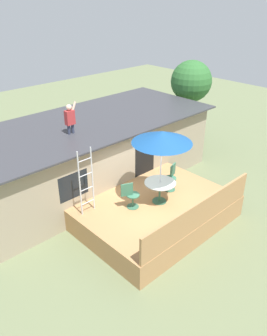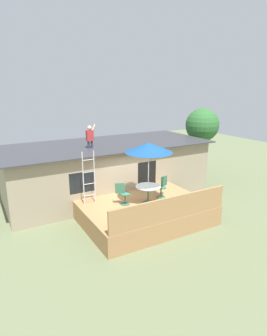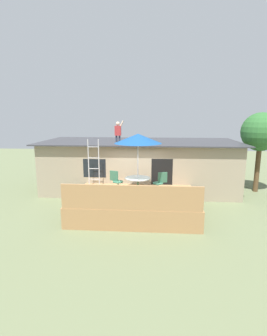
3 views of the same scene
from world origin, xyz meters
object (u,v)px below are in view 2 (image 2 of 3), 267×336
at_px(patio_chair_right, 162,187).
at_px(backyard_tree, 202,126).
at_px(patio_chair_left, 123,194).
at_px(step_ladder, 89,178).
at_px(person_figure, 90,135).
at_px(patio_umbrella, 149,148).
at_px(patio_table, 148,190).

height_order(patio_chair_right, backyard_tree, backyard_tree).
bearing_deg(patio_chair_left, step_ladder, 169.72).
bearing_deg(step_ladder, patio_chair_right, -16.46).
bearing_deg(person_figure, patio_chair_left, -84.16).
bearing_deg(person_figure, patio_umbrella, -68.82).
bearing_deg(step_ladder, patio_umbrella, -29.33).
bearing_deg(backyard_tree, patio_chair_right, -146.96).
distance_m(step_ladder, patio_chair_right, 3.19).
xyz_separation_m(patio_chair_right, backyard_tree, (5.27, 3.43, 1.91)).
bearing_deg(patio_chair_right, patio_umbrella, -0.00).
distance_m(patio_chair_right, backyard_tree, 6.57).
relative_size(patio_table, patio_chair_left, 1.13).
height_order(patio_table, person_figure, person_figure).
bearing_deg(patio_chair_right, patio_table, -0.00).
distance_m(step_ladder, backyard_tree, 8.73).
relative_size(patio_table, backyard_tree, 0.25).
height_order(person_figure, backyard_tree, backyard_tree).
bearing_deg(patio_chair_left, patio_umbrella, -0.00).
xyz_separation_m(person_figure, backyard_tree, (7.39, 0.57, -0.12)).
distance_m(patio_table, step_ladder, 2.46).
relative_size(patio_umbrella, step_ladder, 1.15).
distance_m(step_ladder, patio_chair_left, 1.53).
bearing_deg(patio_umbrella, step_ladder, 150.67).
bearing_deg(patio_table, step_ladder, 150.67).
bearing_deg(patio_umbrella, backyard_tree, 31.09).
xyz_separation_m(patio_table, patio_umbrella, (-0.00, -0.00, 1.76)).
height_order(patio_umbrella, patio_chair_right, patio_umbrella).
height_order(person_figure, patio_chair_right, person_figure).
bearing_deg(step_ladder, person_figure, 66.18).
height_order(patio_table, step_ladder, step_ladder).
bearing_deg(patio_chair_left, person_figure, 119.26).
height_order(patio_chair_left, patio_chair_right, same).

